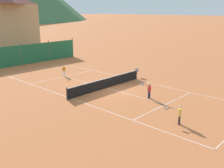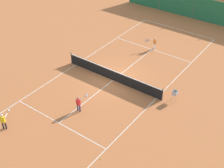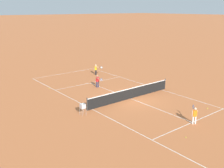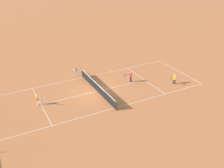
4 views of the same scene
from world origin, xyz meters
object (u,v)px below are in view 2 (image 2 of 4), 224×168
object	(u,v)px
tennis_ball_near_corner	(70,69)
tennis_ball_by_net_right	(120,43)
tennis_ball_by_net_left	(101,159)
ball_hopper	(175,93)
player_near_baseline	(154,42)
player_far_baseline	(3,120)
tennis_ball_far_corner	(196,37)
player_near_service	(79,103)
tennis_ball_alley_right	(178,51)
tennis_net	(113,75)

from	to	relation	value
tennis_ball_near_corner	tennis_ball_by_net_right	bearing A→B (deg)	82.86
tennis_ball_by_net_left	ball_hopper	size ratio (longest dim) A/B	0.07
player_near_baseline	tennis_ball_by_net_right	bearing A→B (deg)	-163.00
tennis_ball_near_corner	ball_hopper	distance (m)	9.40
player_near_baseline	ball_hopper	distance (m)	7.96
player_far_baseline	tennis_ball_far_corner	bearing A→B (deg)	76.06
player_near_service	tennis_ball_by_net_right	world-z (taller)	player_near_service
tennis_ball_by_net_left	tennis_ball_alley_right	world-z (taller)	same
tennis_ball_alley_right	tennis_ball_far_corner	bearing A→B (deg)	87.21
player_near_service	tennis_ball_alley_right	bearing A→B (deg)	80.87
tennis_net	tennis_ball_alley_right	xyz separation A→B (m)	(2.24, 7.50, -0.47)
player_far_baseline	tennis_ball_alley_right	world-z (taller)	player_far_baseline
tennis_net	tennis_ball_far_corner	size ratio (longest dim) A/B	139.09
tennis_ball_by_net_left	tennis_ball_by_net_right	distance (m)	14.82
tennis_ball_by_net_right	tennis_ball_far_corner	world-z (taller)	same
tennis_ball_alley_right	tennis_ball_far_corner	size ratio (longest dim) A/B	1.00
player_near_baseline	tennis_ball_by_net_left	size ratio (longest dim) A/B	18.20
ball_hopper	tennis_ball_by_net_left	bearing A→B (deg)	-97.14
tennis_ball_by_net_right	player_far_baseline	bearing A→B (deg)	-87.69
tennis_ball_by_net_left	ball_hopper	xyz separation A→B (m)	(0.97, 7.76, 0.62)
player_near_baseline	tennis_ball_alley_right	xyz separation A→B (m)	(2.14, 0.93, -0.67)
player_far_baseline	ball_hopper	xyz separation A→B (m)	(7.86, 9.45, -0.08)
player_far_baseline	tennis_ball_far_corner	xyz separation A→B (m)	(4.99, 20.10, -0.70)
player_near_service	tennis_ball_far_corner	bearing A→B (deg)	82.34
tennis_ball_far_corner	ball_hopper	size ratio (longest dim) A/B	0.07
tennis_ball_near_corner	tennis_ball_far_corner	bearing A→B (deg)	62.24
player_near_service	tennis_ball_alley_right	world-z (taller)	player_near_service
tennis_ball_alley_right	tennis_ball_near_corner	bearing A→B (deg)	-126.31
tennis_ball_far_corner	player_near_service	bearing A→B (deg)	-97.66
player_near_service	tennis_ball_by_net_left	world-z (taller)	player_near_service
tennis_ball_by_net_right	ball_hopper	xyz separation A→B (m)	(8.45, -5.04, 0.62)
player_far_baseline	tennis_ball_by_net_right	xyz separation A→B (m)	(-0.58, 14.48, -0.70)
tennis_ball_far_corner	ball_hopper	xyz separation A→B (m)	(2.87, -10.65, 0.62)
player_near_baseline	tennis_ball_by_net_left	world-z (taller)	player_near_baseline
tennis_ball_near_corner	ball_hopper	size ratio (longest dim) A/B	0.07
tennis_ball_alley_right	tennis_ball_far_corner	xyz separation A→B (m)	(0.18, 3.69, 0.00)
tennis_ball_by_net_left	ball_hopper	distance (m)	7.85
player_near_service	ball_hopper	xyz separation A→B (m)	(4.99, 5.11, -0.08)
player_far_baseline	tennis_ball_by_net_left	distance (m)	7.13
player_far_baseline	tennis_ball_near_corner	distance (m)	8.11
tennis_ball_by_net_right	tennis_ball_alley_right	xyz separation A→B (m)	(5.39, 1.92, 0.00)
tennis_ball_by_net_left	ball_hopper	bearing A→B (deg)	82.86
ball_hopper	player_near_service	bearing A→B (deg)	-134.33
player_near_baseline	tennis_ball_alley_right	bearing A→B (deg)	23.45
player_near_service	ball_hopper	world-z (taller)	player_near_service
tennis_ball_by_net_left	tennis_ball_far_corner	world-z (taller)	same
player_near_baseline	tennis_ball_by_net_right	xyz separation A→B (m)	(-3.25, -0.99, -0.67)
player_near_service	tennis_ball_far_corner	world-z (taller)	player_near_service
tennis_ball_near_corner	ball_hopper	world-z (taller)	ball_hopper
tennis_ball_by_net_left	tennis_ball_far_corner	distance (m)	18.51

